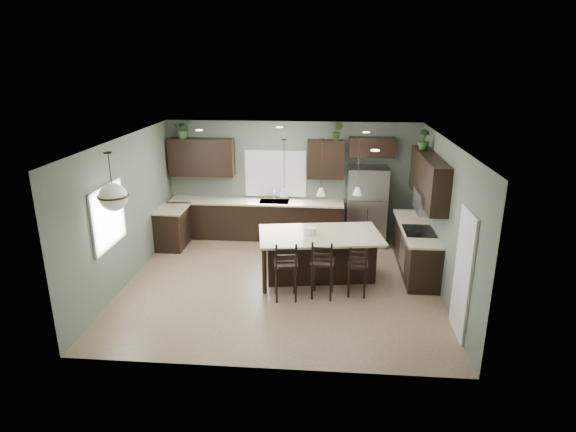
# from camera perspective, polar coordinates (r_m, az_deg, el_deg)

# --- Properties ---
(ground) EXTENTS (6.00, 6.00, 0.00)m
(ground) POSITION_cam_1_polar(r_m,az_deg,el_deg) (9.53, -0.81, -7.90)
(ground) COLOR #9E8466
(ground) RESTS_ON ground
(pantry_door) EXTENTS (0.04, 0.82, 2.04)m
(pantry_door) POSITION_cam_1_polar(r_m,az_deg,el_deg) (7.94, 20.01, -6.51)
(pantry_door) COLOR white
(pantry_door) RESTS_ON ground
(window_back) EXTENTS (1.35, 0.02, 1.00)m
(window_back) POSITION_cam_1_polar(r_m,az_deg,el_deg) (11.62, -1.49, 5.05)
(window_back) COLOR white
(window_back) RESTS_ON room_shell
(window_left) EXTENTS (0.02, 1.10, 1.00)m
(window_left) POSITION_cam_1_polar(r_m,az_deg,el_deg) (9.01, -20.63, -0.04)
(window_left) COLOR white
(window_left) RESTS_ON room_shell
(left_return_cabs) EXTENTS (0.60, 0.90, 0.90)m
(left_return_cabs) POSITION_cam_1_polar(r_m,az_deg,el_deg) (11.44, -13.55, -1.41)
(left_return_cabs) COLOR black
(left_return_cabs) RESTS_ON ground
(left_return_countertop) EXTENTS (0.66, 0.96, 0.04)m
(left_return_countertop) POSITION_cam_1_polar(r_m,az_deg,el_deg) (11.29, -13.63, 0.83)
(left_return_countertop) COLOR beige
(left_return_countertop) RESTS_ON left_return_cabs
(back_lower_cabs) EXTENTS (4.20, 0.60, 0.90)m
(back_lower_cabs) POSITION_cam_1_polar(r_m,az_deg,el_deg) (11.71, -3.79, -0.48)
(back_lower_cabs) COLOR black
(back_lower_cabs) RESTS_ON ground
(back_countertop) EXTENTS (4.20, 0.66, 0.04)m
(back_countertop) POSITION_cam_1_polar(r_m,az_deg,el_deg) (11.55, -3.85, 1.70)
(back_countertop) COLOR beige
(back_countertop) RESTS_ON back_lower_cabs
(sink_inset) EXTENTS (0.70, 0.45, 0.01)m
(sink_inset) POSITION_cam_1_polar(r_m,az_deg,el_deg) (11.49, -1.63, 1.72)
(sink_inset) COLOR gray
(sink_inset) RESTS_ON back_countertop
(faucet) EXTENTS (0.02, 0.02, 0.28)m
(faucet) POSITION_cam_1_polar(r_m,az_deg,el_deg) (11.42, -1.65, 2.37)
(faucet) COLOR silver
(faucet) RESTS_ON back_countertop
(back_upper_left) EXTENTS (1.55, 0.34, 0.90)m
(back_upper_left) POSITION_cam_1_polar(r_m,az_deg,el_deg) (11.71, -10.19, 6.87)
(back_upper_left) COLOR black
(back_upper_left) RESTS_ON room_shell
(back_upper_right) EXTENTS (0.85, 0.34, 0.90)m
(back_upper_right) POSITION_cam_1_polar(r_m,az_deg,el_deg) (11.32, 4.50, 6.72)
(back_upper_right) COLOR black
(back_upper_right) RESTS_ON room_shell
(fridge_header) EXTENTS (1.05, 0.34, 0.45)m
(fridge_header) POSITION_cam_1_polar(r_m,az_deg,el_deg) (11.31, 9.91, 8.04)
(fridge_header) COLOR black
(fridge_header) RESTS_ON room_shell
(right_lower_cabs) EXTENTS (0.60, 2.35, 0.90)m
(right_lower_cabs) POSITION_cam_1_polar(r_m,az_deg,el_deg) (10.27, 14.87, -3.80)
(right_lower_cabs) COLOR black
(right_lower_cabs) RESTS_ON ground
(right_countertop) EXTENTS (0.66, 2.35, 0.04)m
(right_countertop) POSITION_cam_1_polar(r_m,az_deg,el_deg) (10.11, 14.97, -1.33)
(right_countertop) COLOR beige
(right_countertop) RESTS_ON right_lower_cabs
(cooktop) EXTENTS (0.58, 0.75, 0.02)m
(cooktop) POSITION_cam_1_polar(r_m,az_deg,el_deg) (9.85, 15.24, -1.72)
(cooktop) COLOR black
(cooktop) RESTS_ON right_countertop
(wall_oven_front) EXTENTS (0.01, 0.72, 0.60)m
(wall_oven_front) POSITION_cam_1_polar(r_m,az_deg,el_deg) (9.97, 13.40, -4.36)
(wall_oven_front) COLOR gray
(wall_oven_front) RESTS_ON right_lower_cabs
(right_upper_cabs) EXTENTS (0.34, 2.35, 0.90)m
(right_upper_cabs) POSITION_cam_1_polar(r_m,az_deg,el_deg) (9.85, 16.31, 4.31)
(right_upper_cabs) COLOR black
(right_upper_cabs) RESTS_ON room_shell
(microwave) EXTENTS (0.40, 0.75, 0.40)m
(microwave) POSITION_cam_1_polar(r_m,az_deg,el_deg) (9.68, 16.12, 1.64)
(microwave) COLOR gray
(microwave) RESTS_ON right_upper_cabs
(refrigerator) EXTENTS (0.90, 0.74, 1.85)m
(refrigerator) POSITION_cam_1_polar(r_m,az_deg,el_deg) (11.32, 9.28, 1.18)
(refrigerator) COLOR #97969E
(refrigerator) RESTS_ON ground
(kitchen_island) EXTENTS (2.54, 1.69, 0.92)m
(kitchen_island) POSITION_cam_1_polar(r_m,az_deg,el_deg) (9.58, 3.76, -4.74)
(kitchen_island) COLOR black
(kitchen_island) RESTS_ON ground
(serving_dish) EXTENTS (0.24, 0.24, 0.14)m
(serving_dish) POSITION_cam_1_polar(r_m,az_deg,el_deg) (9.36, 2.61, -1.78)
(serving_dish) COLOR white
(serving_dish) RESTS_ON kitchen_island
(bar_stool_left) EXTENTS (0.48, 0.48, 1.14)m
(bar_stool_left) POSITION_cam_1_polar(r_m,az_deg,el_deg) (8.70, -0.28, -6.39)
(bar_stool_left) COLOR black
(bar_stool_left) RESTS_ON ground
(bar_stool_center) EXTENTS (0.46, 0.46, 1.13)m
(bar_stool_center) POSITION_cam_1_polar(r_m,az_deg,el_deg) (8.80, 4.14, -6.18)
(bar_stool_center) COLOR black
(bar_stool_center) RESTS_ON ground
(bar_stool_right) EXTENTS (0.39, 0.39, 0.99)m
(bar_stool_right) POSITION_cam_1_polar(r_m,az_deg,el_deg) (8.96, 8.23, -6.36)
(bar_stool_right) COLOR black
(bar_stool_right) RESTS_ON ground
(pendant_left) EXTENTS (0.17, 0.17, 1.10)m
(pendant_left) POSITION_cam_1_polar(r_m,az_deg,el_deg) (8.97, -0.47, 5.70)
(pendant_left) COLOR white
(pendant_left) RESTS_ON room_shell
(pendant_center) EXTENTS (0.17, 0.17, 1.10)m
(pendant_center) POSITION_cam_1_polar(r_m,az_deg,el_deg) (9.04, 3.99, 5.75)
(pendant_center) COLOR white
(pendant_center) RESTS_ON room_shell
(pendant_right) EXTENTS (0.17, 0.17, 1.10)m
(pendant_right) POSITION_cam_1_polar(r_m,az_deg,el_deg) (9.16, 8.35, 5.77)
(pendant_right) COLOR white
(pendant_right) RESTS_ON room_shell
(chandelier) EXTENTS (0.50, 0.50, 0.98)m
(chandelier) POSITION_cam_1_polar(r_m,az_deg,el_deg) (8.22, -20.20, 3.84)
(chandelier) COLOR #FAF5CC
(chandelier) RESTS_ON room_shell
(plant_back_left) EXTENTS (0.48, 0.44, 0.46)m
(plant_back_left) POSITION_cam_1_polar(r_m,az_deg,el_deg) (11.68, -12.34, 10.10)
(plant_back_left) COLOR #2F5625
(plant_back_left) RESTS_ON back_upper_left
(plant_back_right) EXTENTS (0.26, 0.22, 0.42)m
(plant_back_right) POSITION_cam_1_polar(r_m,az_deg,el_deg) (11.18, 5.91, 9.98)
(plant_back_right) COLOR #2F4C21
(plant_back_right) RESTS_ON back_upper_right
(plant_right_wall) EXTENTS (0.26, 0.26, 0.41)m
(plant_right_wall) POSITION_cam_1_polar(r_m,az_deg,el_deg) (10.35, 15.80, 8.70)
(plant_right_wall) COLOR #2E5424
(plant_right_wall) RESTS_ON right_upper_cabs
(room_shell) EXTENTS (6.00, 6.00, 6.00)m
(room_shell) POSITION_cam_1_polar(r_m,az_deg,el_deg) (8.91, -0.86, 1.96)
(room_shell) COLOR #5D6A5C
(room_shell) RESTS_ON ground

